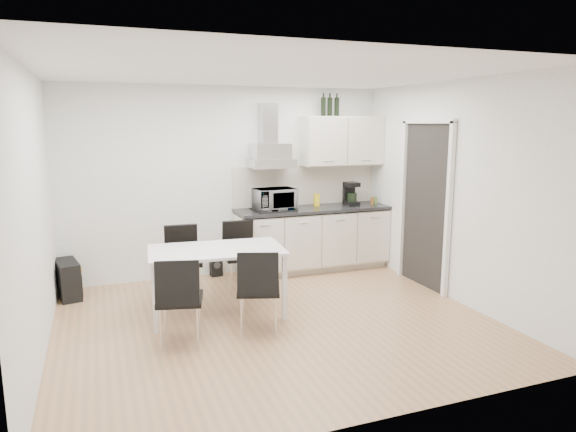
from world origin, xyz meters
name	(u,v)px	position (x,y,z in m)	size (l,w,h in m)	color
ground	(276,322)	(0.00, 0.00, 0.00)	(4.50, 4.50, 0.00)	tan
wall_back	(228,182)	(0.00, 2.00, 1.30)	(4.50, 0.10, 2.60)	white
wall_front	(374,246)	(0.00, -2.00, 1.30)	(4.50, 0.10, 2.60)	white
wall_left	(34,216)	(-2.25, 0.00, 1.30)	(0.10, 4.00, 2.60)	white
wall_right	(456,192)	(2.25, 0.00, 1.30)	(0.10, 4.00, 2.60)	white
ceiling	(275,72)	(0.00, 0.00, 2.60)	(4.50, 4.50, 0.00)	white
doorway	(424,206)	(2.21, 0.55, 1.05)	(0.08, 1.04, 2.10)	white
kitchenette	(314,213)	(1.18, 1.73, 0.83)	(2.22, 0.64, 2.52)	beige
dining_table	(216,256)	(-0.53, 0.46, 0.67)	(1.52, 0.96, 0.75)	white
chair_far_left	(183,263)	(-0.80, 1.13, 0.44)	(0.44, 0.50, 0.88)	black
chair_far_right	(241,257)	(-0.07, 1.14, 0.44)	(0.44, 0.50, 0.88)	black
chair_near_left	(180,300)	(-1.04, -0.19, 0.44)	(0.44, 0.50, 0.88)	black
chair_near_right	(259,290)	(-0.25, -0.17, 0.44)	(0.44, 0.50, 0.88)	black
guitar_amp	(68,279)	(-2.12, 1.65, 0.23)	(0.34, 0.58, 0.45)	black
floor_speaker	(216,267)	(-0.23, 1.90, 0.13)	(0.15, 0.14, 0.26)	black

